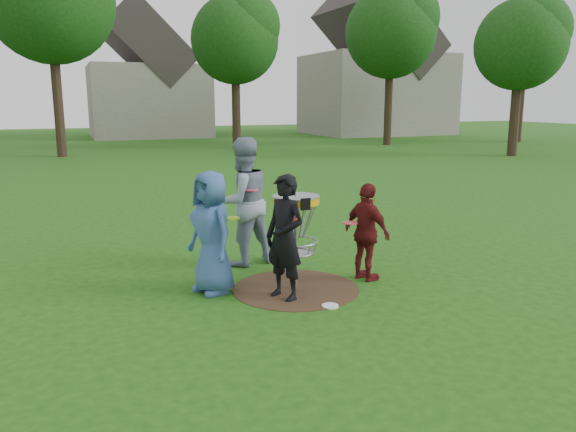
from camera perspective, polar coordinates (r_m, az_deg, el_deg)
name	(u,v)px	position (r m, az deg, el deg)	size (l,w,h in m)	color
ground	(296,289)	(8.03, 0.80, -7.41)	(100.00, 100.00, 0.00)	#19470F
dirt_patch	(296,289)	(8.03, 0.80, -7.39)	(1.80, 1.80, 0.01)	#47331E
player_blue	(211,232)	(7.75, -7.78, -1.66)	(0.83, 0.54, 1.70)	#32548B
player_black	(285,238)	(7.43, -0.33, -2.20)	(0.61, 0.40, 1.69)	black
player_grey	(243,202)	(9.01, -4.64, 1.44)	(1.00, 0.78, 2.06)	gray
player_maroon	(367,232)	(8.31, 8.02, -1.65)	(0.85, 0.35, 1.45)	#591415
disc_on_grass	(330,306)	(7.39, 4.31, -9.10)	(0.22, 0.22, 0.02)	white
disc_golf_basket	(296,219)	(7.75, 0.82, -0.28)	(0.66, 0.67, 1.38)	#9EA0A5
held_discs	(281,212)	(8.03, -0.67, 0.42)	(1.92, 1.50, 0.39)	#9FD818
tree_row	(132,20)	(28.10, -15.54, 18.64)	(51.20, 17.42, 9.90)	#38281C
house_row	(177,77)	(40.83, -11.19, 13.64)	(44.50, 10.65, 11.62)	gray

